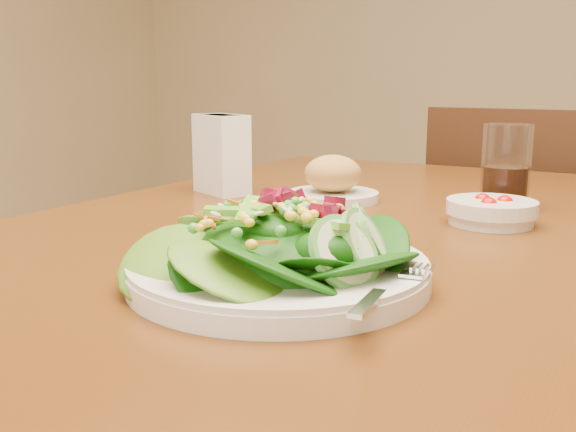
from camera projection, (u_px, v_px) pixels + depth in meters
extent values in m
cube|color=#47230E|center=(343.00, 234.00, 0.95)|extent=(0.90, 1.40, 0.04)
cylinder|color=black|center=(308.00, 303.00, 1.76)|extent=(0.07, 0.07, 0.71)
cube|color=black|center=(514.00, 275.00, 1.80)|extent=(0.44, 0.44, 0.04)
cylinder|color=black|center=(468.00, 317.00, 2.08)|extent=(0.04, 0.04, 0.40)
cylinder|color=black|center=(561.00, 387.00, 1.61)|extent=(0.04, 0.04, 0.40)
cylinder|color=black|center=(428.00, 355.00, 1.80)|extent=(0.04, 0.04, 0.40)
cube|color=black|center=(501.00, 200.00, 1.59)|extent=(0.39, 0.06, 0.45)
cylinder|color=silver|center=(278.00, 273.00, 0.65)|extent=(0.31, 0.31, 0.02)
ellipsoid|color=#043403|center=(278.00, 242.00, 0.65)|extent=(0.21, 0.21, 0.05)
cube|color=silver|center=(389.00, 288.00, 0.56)|extent=(0.05, 0.18, 0.01)
cylinder|color=silver|center=(333.00, 196.00, 1.10)|extent=(0.16, 0.16, 0.02)
ellipsoid|color=#A98238|center=(333.00, 173.00, 1.09)|extent=(0.10, 0.10, 0.06)
cylinder|color=silver|center=(491.00, 212.00, 0.92)|extent=(0.13, 0.13, 0.04)
sphere|color=#D90800|center=(504.00, 205.00, 0.91)|extent=(0.03, 0.03, 0.03)
sphere|color=#D90800|center=(482.00, 202.00, 0.93)|extent=(0.03, 0.03, 0.03)
sphere|color=#D90800|center=(489.00, 207.00, 0.90)|extent=(0.03, 0.03, 0.03)
cylinder|color=silver|center=(506.00, 166.00, 1.03)|extent=(0.08, 0.08, 0.13)
cylinder|color=black|center=(504.00, 187.00, 1.04)|extent=(0.07, 0.07, 0.07)
cube|color=white|center=(221.00, 154.00, 1.16)|extent=(0.13, 0.10, 0.14)
cube|color=white|center=(221.00, 148.00, 1.16)|extent=(0.11, 0.08, 0.12)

